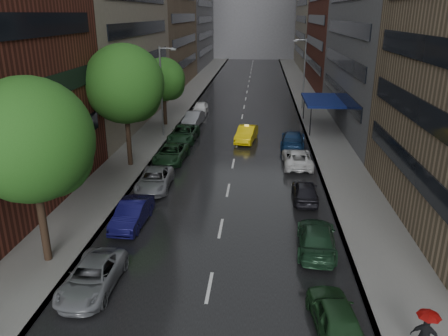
{
  "coord_description": "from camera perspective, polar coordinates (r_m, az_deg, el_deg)",
  "views": [
    {
      "loc": [
        2.14,
        -13.36,
        12.22
      ],
      "look_at": [
        0.0,
        12.41,
        3.0
      ],
      "focal_mm": 35.0,
      "sensor_mm": 36.0,
      "label": 1
    }
  ],
  "objects": [
    {
      "name": "awning",
      "position": [
        49.68,
        12.73,
        8.61
      ],
      "size": [
        4.0,
        8.0,
        3.12
      ],
      "color": "navy",
      "rests_on": "sidewalk_right"
    },
    {
      "name": "sidewalk_left",
      "position": [
        65.46,
        -5.2,
        8.85
      ],
      "size": [
        4.0,
        140.0,
        0.15
      ],
      "primitive_type": "cube",
      "color": "gray",
      "rests_on": "ground"
    },
    {
      "name": "tree_mid",
      "position": [
        36.05,
        -12.87,
        10.64
      ],
      "size": [
        6.31,
        6.31,
        10.06
      ],
      "color": "#382619",
      "rests_on": "ground"
    },
    {
      "name": "ped_red_umbrella",
      "position": [
        18.48,
        24.91,
        -18.63
      ],
      "size": [
        1.08,
        0.82,
        2.01
      ],
      "color": "black",
      "rests_on": "sidewalk_right"
    },
    {
      "name": "street_lamp_left",
      "position": [
        45.06,
        -8.08,
        10.07
      ],
      "size": [
        1.74,
        0.22,
        9.0
      ],
      "color": "gray",
      "rests_on": "sidewalk_left"
    },
    {
      "name": "sidewalk_right",
      "position": [
        64.87,
        10.85,
        8.48
      ],
      "size": [
        4.0,
        140.0,
        0.15
      ],
      "primitive_type": "cube",
      "color": "gray",
      "rests_on": "ground"
    },
    {
      "name": "street_lamp_right",
      "position": [
        59.08,
        10.36,
        12.18
      ],
      "size": [
        1.74,
        0.22,
        9.0
      ],
      "color": "gray",
      "rests_on": "sidewalk_right"
    },
    {
      "name": "tree_far",
      "position": [
        49.84,
        -7.9,
        11.38
      ],
      "size": [
        4.8,
        4.8,
        7.65
      ],
      "color": "#382619",
      "rests_on": "ground"
    },
    {
      "name": "road",
      "position": [
        64.56,
        2.79,
        8.69
      ],
      "size": [
        14.0,
        140.0,
        0.01
      ],
      "primitive_type": "cube",
      "color": "black",
      "rests_on": "ground"
    },
    {
      "name": "tree_near",
      "position": [
        22.51,
        -23.99,
        3.32
      ],
      "size": [
        6.01,
        6.01,
        9.57
      ],
      "color": "#382619",
      "rests_on": "ground"
    },
    {
      "name": "parked_cars_right",
      "position": [
        32.05,
        10.27,
        -1.7
      ],
      "size": [
        2.71,
        31.06,
        1.58
      ],
      "color": "#1A3A1D",
      "rests_on": "ground"
    },
    {
      "name": "parked_cars_left",
      "position": [
        38.58,
        -6.75,
        2.17
      ],
      "size": [
        2.75,
        42.28,
        1.57
      ],
      "color": "slate",
      "rests_on": "ground"
    },
    {
      "name": "taxi",
      "position": [
        43.85,
        2.94,
        4.48
      ],
      "size": [
        2.35,
        4.94,
        1.57
      ],
      "primitive_type": "imported",
      "rotation": [
        0.0,
        0.0,
        -0.15
      ],
      "color": "yellow",
      "rests_on": "ground"
    }
  ]
}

